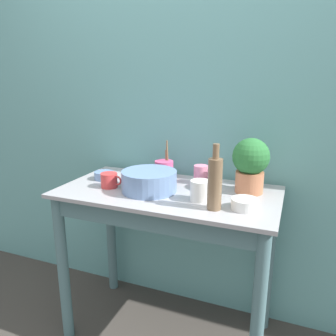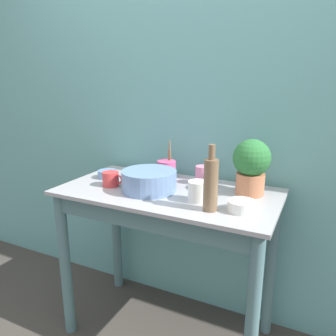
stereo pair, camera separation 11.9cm
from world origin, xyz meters
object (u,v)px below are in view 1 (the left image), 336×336
at_px(mug_red, 109,180).
at_px(utensil_cup, 164,170).
at_px(bowl_small_enamel_white, 245,204).
at_px(bottle_tall, 215,183).
at_px(mug_white, 201,191).
at_px(bowl_small_blue, 104,175).
at_px(potted_plant, 251,163).
at_px(bowl_wash_large, 149,181).
at_px(mug_pink, 201,174).

bearing_deg(mug_red, utensil_cup, 48.72).
bearing_deg(bowl_small_enamel_white, utensil_cup, 150.30).
bearing_deg(bottle_tall, mug_white, 137.35).
bearing_deg(utensil_cup, bowl_small_enamel_white, -29.70).
bearing_deg(mug_red, bowl_small_blue, 133.26).
relative_size(bowl_small_enamel_white, utensil_cup, 0.54).
relative_size(potted_plant, bottle_tall, 0.95).
relative_size(bowl_small_blue, bowl_small_enamel_white, 0.90).
bearing_deg(bowl_small_blue, mug_white, -11.91).
distance_m(bowl_wash_large, mug_red, 0.23).
bearing_deg(utensil_cup, mug_pink, 1.26).
xyz_separation_m(bowl_small_enamel_white, utensil_cup, (-0.51, 0.29, 0.03)).
relative_size(mug_white, bowl_small_enamel_white, 1.06).
distance_m(mug_white, utensil_cup, 0.39).
distance_m(mug_red, utensil_cup, 0.33).
distance_m(bottle_tall, utensil_cup, 0.51).
distance_m(bowl_small_enamel_white, utensil_cup, 0.59).
distance_m(bottle_tall, mug_red, 0.61).
bearing_deg(bottle_tall, bowl_small_enamel_white, 20.97).
distance_m(mug_pink, utensil_cup, 0.22).
height_order(mug_pink, utensil_cup, utensil_cup).
height_order(mug_white, mug_red, mug_white).
distance_m(potted_plant, bottle_tall, 0.31).
xyz_separation_m(mug_white, mug_pink, (-0.07, 0.26, 0.00)).
distance_m(potted_plant, mug_pink, 0.29).
bearing_deg(bottle_tall, bowl_wash_large, 162.73).
height_order(bottle_tall, utensil_cup, bottle_tall).
xyz_separation_m(mug_pink, utensil_cup, (-0.22, -0.00, 0.00)).
bearing_deg(potted_plant, mug_white, -133.20).
height_order(potted_plant, bowl_small_enamel_white, potted_plant).
bearing_deg(potted_plant, mug_red, -164.50).
distance_m(potted_plant, mug_red, 0.74).
bearing_deg(mug_white, mug_pink, 105.31).
xyz_separation_m(potted_plant, mug_red, (-0.71, -0.20, -0.11)).
distance_m(mug_pink, bowl_small_blue, 0.56).
bearing_deg(bowl_wash_large, mug_white, -7.21).
xyz_separation_m(bottle_tall, utensil_cup, (-0.38, 0.34, -0.07)).
relative_size(mug_white, mug_red, 1.08).
relative_size(bowl_wash_large, bowl_small_blue, 2.58).
bearing_deg(mug_pink, mug_red, -150.19).
height_order(bowl_wash_large, mug_white, bowl_wash_large).
bearing_deg(bottle_tall, utensil_cup, 138.28).
xyz_separation_m(mug_white, bowl_small_blue, (-0.62, 0.13, -0.03)).
bearing_deg(bowl_small_enamel_white, mug_white, 171.94).
xyz_separation_m(mug_white, mug_red, (-0.51, 0.01, -0.01)).
distance_m(mug_white, mug_pink, 0.27).
xyz_separation_m(potted_plant, mug_pink, (-0.27, 0.05, -0.10)).
bearing_deg(bowl_wash_large, mug_pink, 47.01).
xyz_separation_m(bowl_small_blue, bowl_small_enamel_white, (0.83, -0.16, 0.00)).
distance_m(potted_plant, mug_white, 0.31).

